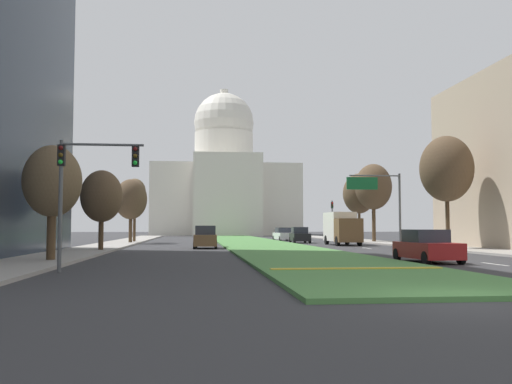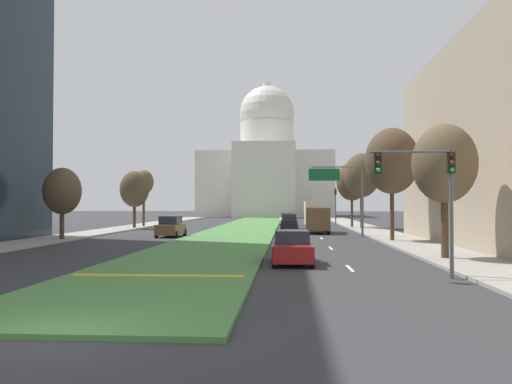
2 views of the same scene
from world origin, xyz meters
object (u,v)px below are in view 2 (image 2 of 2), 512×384
Objects in this scene: traffic_light_far_right at (336,201)px; street_tree_left_mid at (62,191)px; capitol_building at (267,171)px; street_tree_right_distant at (352,182)px; street_tree_right_near at (444,164)px; street_tree_right_mid at (392,161)px; street_tree_left_distant at (144,183)px; sedan_lead_stopped at (292,248)px; box_truck_delivery at (316,216)px; traffic_light_near_right at (430,183)px; sedan_midblock at (171,227)px; street_tree_right_far at (362,175)px; street_tree_left_far at (134,189)px; sedan_distant at (289,222)px; overhead_guide_sign at (343,185)px; sedan_far_horizon at (287,220)px.

traffic_light_far_right is 0.89× the size of street_tree_left_mid.
capitol_building is 6.13× the size of traffic_light_far_right.
street_tree_right_distant is at bearing -81.22° from traffic_light_far_right.
street_tree_right_mid is at bearing 90.92° from street_tree_right_near.
capitol_building is 58.96m from street_tree_left_distant.
capitol_building is 59.16m from street_tree_right_distant.
sedan_lead_stopped is 0.69× the size of box_truck_delivery.
traffic_light_near_right is 7.80m from sedan_lead_stopped.
street_tree_left_distant is (-24.58, -7.75, 2.28)m from traffic_light_far_right.
capitol_building is 7.16× the size of sedan_lead_stopped.
sedan_lead_stopped is at bearing -37.90° from street_tree_left_mid.
capitol_building is at bearing 85.88° from sedan_midblock.
street_tree_right_mid reaches higher than traffic_light_near_right.
box_truck_delivery is (-5.63, -7.47, -4.54)m from street_tree_right_far.
street_tree_left_far is 1.06× the size of box_truck_delivery.
sedan_midblock is at bearing 164.41° from street_tree_right_mid.
sedan_lead_stopped is (-5.46, 4.69, -3.02)m from traffic_light_near_right.
sedan_distant is at bearing -120.34° from traffic_light_far_right.
street_tree_right_far is at bearing 36.59° from street_tree_left_mid.
street_tree_right_near is 29.04m from street_tree_left_mid.
traffic_light_far_right is at bearing 100.28° from street_tree_right_far.
traffic_light_near_right is 38.78m from street_tree_right_far.
street_tree_left_far is at bearing 143.95° from street_tree_right_mid.
overhead_guide_sign is 6.53m from box_truck_delivery.
traffic_light_far_right is 39.34m from street_tree_left_mid.
street_tree_right_far is at bearing -75.82° from street_tree_right_distant.
street_tree_right_far is at bearing -1.15° from sedan_distant.
street_tree_right_mid reaches higher than sedan_midblock.
overhead_guide_sign is 1.46× the size of sedan_lead_stopped.
street_tree_right_near reaches higher than sedan_far_horizon.
street_tree_left_distant reaches higher than street_tree_left_mid.
sedan_midblock is at bearing -126.12° from sedan_distant.
traffic_light_near_right is at bearing -92.86° from street_tree_right_distant.
sedan_lead_stopped is (-4.76, -21.00, -3.84)m from overhead_guide_sign.
capitol_building is at bearing 96.18° from traffic_light_near_right.
sedan_distant is at bearing 98.09° from traffic_light_near_right.
traffic_light_far_right is at bearing 86.33° from overhead_guide_sign.
street_tree_left_far is at bearing 129.83° from street_tree_right_near.
street_tree_left_far is 3.92m from street_tree_left_distant.
street_tree_right_near is (3.25, -19.15, 0.43)m from overhead_guide_sign.
overhead_guide_sign is at bearing -77.47° from sedan_far_horizon.
street_tree_left_far is at bearing -178.83° from street_tree_right_far.
overhead_guide_sign is at bearing 114.70° from street_tree_right_mid.
street_tree_left_mid is at bearing 142.10° from sedan_lead_stopped.
street_tree_left_distant reaches higher than traffic_light_far_right.
sedan_lead_stopped is (18.28, -33.37, -3.88)m from street_tree_left_far.
street_tree_left_mid is 23.04m from street_tree_left_distant.
overhead_guide_sign is at bearing -93.67° from traffic_light_far_right.
street_tree_right_far is 1.38× the size of box_truck_delivery.
street_tree_left_distant is 1.52× the size of sedan_far_horizon.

